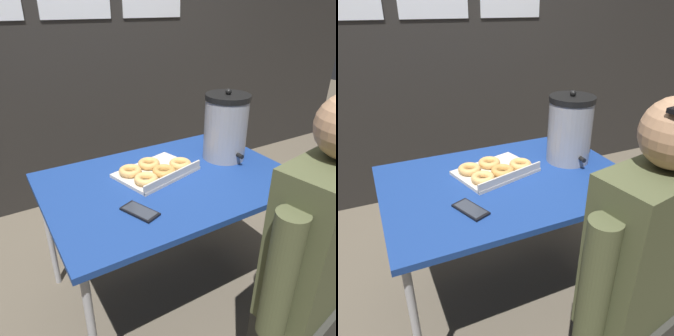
{
  "view_description": "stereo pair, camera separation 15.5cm",
  "coord_description": "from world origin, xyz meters",
  "views": [
    {
      "loc": [
        -0.71,
        -1.2,
        1.47
      ],
      "look_at": [
        -0.01,
        0.0,
        0.77
      ],
      "focal_mm": 35.0,
      "sensor_mm": 36.0,
      "label": 1
    },
    {
      "loc": [
        -0.58,
        -1.27,
        1.47
      ],
      "look_at": [
        -0.01,
        0.0,
        0.77
      ],
      "focal_mm": 35.0,
      "sensor_mm": 36.0,
      "label": 2
    }
  ],
  "objects": [
    {
      "name": "ground_plane",
      "position": [
        0.0,
        0.0,
        0.0
      ],
      "size": [
        12.0,
        12.0,
        0.0
      ],
      "primitive_type": "plane",
      "color": "brown"
    },
    {
      "name": "back_wall",
      "position": [
        0.0,
        1.3,
        1.4
      ],
      "size": [
        6.0,
        0.11,
        2.8
      ],
      "color": "#282623",
      "rests_on": "ground"
    },
    {
      "name": "folding_table",
      "position": [
        0.0,
        0.0,
        0.66
      ],
      "size": [
        1.18,
        0.81,
        0.71
      ],
      "color": "navy",
      "rests_on": "ground"
    },
    {
      "name": "donut_box",
      "position": [
        -0.04,
        0.07,
        0.73
      ],
      "size": [
        0.43,
        0.35,
        0.05
      ],
      "rotation": [
        0.0,
        0.0,
        0.26
      ],
      "color": "beige",
      "rests_on": "folding_table"
    },
    {
      "name": "coffee_urn",
      "position": [
        0.38,
        0.06,
        0.89
      ],
      "size": [
        0.23,
        0.26,
        0.38
      ],
      "color": "#939399",
      "rests_on": "folding_table"
    },
    {
      "name": "cell_phone",
      "position": [
        -0.25,
        -0.19,
        0.72
      ],
      "size": [
        0.13,
        0.18,
        0.01
      ],
      "rotation": [
        0.0,
        0.0,
        0.38
      ],
      "color": "black",
      "rests_on": "folding_table"
    },
    {
      "name": "person_seated",
      "position": [
        0.18,
        -0.7,
        0.6
      ],
      "size": [
        0.57,
        0.29,
        1.26
      ],
      "rotation": [
        0.0,
        0.0,
        3.32
      ],
      "color": "#33332D",
      "rests_on": "ground"
    }
  ]
}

